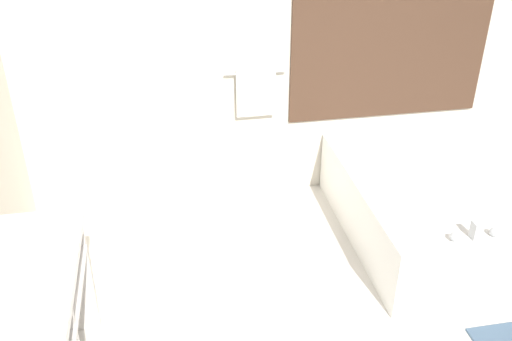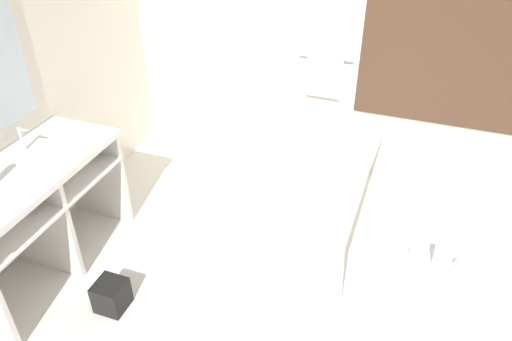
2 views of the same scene
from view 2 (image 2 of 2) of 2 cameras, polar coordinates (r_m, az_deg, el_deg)
wall_back_with_blinds at (r=4.53m, az=12.59°, el=14.53°), size 7.40×0.13×2.70m
vanity_counter at (r=3.87m, az=-23.91°, el=-2.85°), size 0.62×1.41×0.92m
sink_faucet at (r=3.91m, az=-25.16°, el=3.27°), size 0.09×0.04×0.18m
bathtub at (r=4.20m, az=19.75°, el=-5.08°), size 1.07×1.74×0.64m
waste_bin at (r=3.75m, az=-16.20°, el=-13.53°), size 0.21×0.21×0.22m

